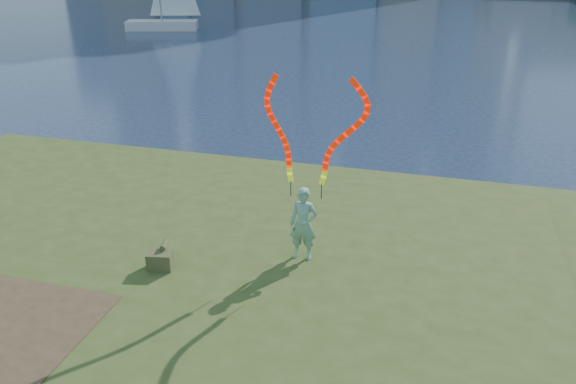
% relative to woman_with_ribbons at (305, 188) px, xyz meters
% --- Properties ---
extents(ground, '(320.00, 320.00, 0.00)m').
position_rel_woman_with_ribbons_xyz_m(ground, '(-2.10, -0.44, -2.25)').
color(ground, '#1A2842').
rests_on(ground, ground).
extents(grassy_knoll, '(20.00, 18.00, 0.80)m').
position_rel_woman_with_ribbons_xyz_m(grassy_knoll, '(-2.10, -2.73, -1.91)').
color(grassy_knoll, '#3B4B1A').
rests_on(grassy_knoll, ground).
extents(woman_with_ribbons, '(1.98, 0.36, 3.86)m').
position_rel_woman_with_ribbons_xyz_m(woman_with_ribbons, '(0.00, 0.00, 0.00)').
color(woman_with_ribbons, '#1A653B').
rests_on(woman_with_ribbons, grassy_knoll).
extents(canvas_bag, '(0.51, 0.57, 0.44)m').
position_rel_woman_with_ribbons_xyz_m(canvas_bag, '(-2.49, -1.11, -1.27)').
color(canvas_bag, '#464625').
rests_on(canvas_bag, grassy_knoll).
extents(sailboat, '(5.70, 3.19, 8.62)m').
position_rel_woman_with_ribbons_xyz_m(sailboat, '(-18.67, 31.30, -0.77)').
color(sailboat, silver).
rests_on(sailboat, ground).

